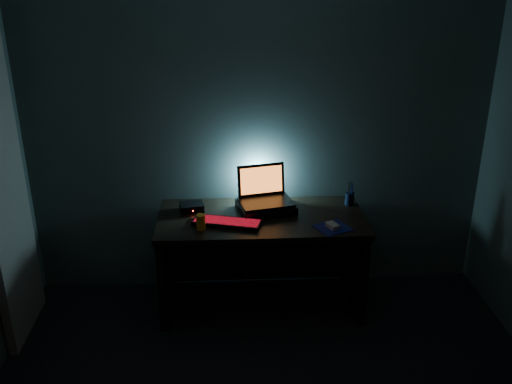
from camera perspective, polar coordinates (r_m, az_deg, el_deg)
room at (r=2.47m, az=2.91°, el=-7.88°), size 3.50×4.00×2.50m
desk at (r=4.30m, az=0.48°, el=-5.28°), size 1.50×0.70×0.75m
curtain at (r=4.06m, az=-24.09°, el=1.13°), size 0.06×0.65×2.30m
riser at (r=4.21m, az=1.00°, el=-1.51°), size 0.46×0.38×0.06m
laptop at (r=4.22m, az=0.81°, el=-0.12°), size 0.43×0.36×0.26m
keyboard at (r=4.02m, az=-2.92°, el=-3.05°), size 0.50×0.27×0.03m
mousepad at (r=4.00m, az=7.66°, el=-3.57°), size 0.28×0.27×0.00m
mouse at (r=3.99m, az=7.68°, el=-3.35°), size 0.09×0.11×0.03m
pen_cup at (r=4.37m, az=9.34°, el=-0.67°), size 0.09×0.09×0.10m
juice_glass at (r=3.94m, az=-5.54°, el=-3.01°), size 0.08×0.08×0.11m
router at (r=4.24m, az=-6.45°, el=-1.51°), size 0.19×0.16×0.06m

